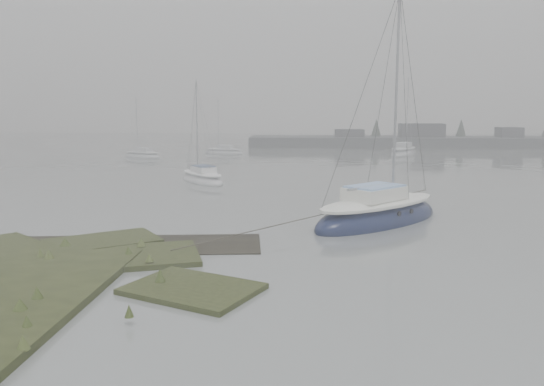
{
  "coord_description": "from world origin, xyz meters",
  "views": [
    {
      "loc": [
        3.56,
        -14.54,
        4.98
      ],
      "look_at": [
        2.34,
        5.98,
        1.8
      ],
      "focal_mm": 35.0,
      "sensor_mm": 36.0,
      "label": 1
    }
  ],
  "objects": [
    {
      "name": "ground",
      "position": [
        0.0,
        30.0,
        0.0
      ],
      "size": [
        160.0,
        160.0,
        0.0
      ],
      "primitive_type": "plane",
      "color": "slate",
      "rests_on": "ground"
    },
    {
      "name": "far_shoreline",
      "position": [
        26.84,
        61.9,
        0.85
      ],
      "size": [
        60.0,
        8.0,
        4.15
      ],
      "color": "#4C4F51",
      "rests_on": "ground"
    },
    {
      "name": "sailboat_far_c",
      "position": [
        -5.82,
        47.27,
        0.21
      ],
      "size": [
        5.11,
        3.01,
        6.85
      ],
      "rotation": [
        0.0,
        0.0,
        1.26
      ],
      "color": "#B8BFC3",
      "rests_on": "ground"
    },
    {
      "name": "sailboat_white",
      "position": [
        -3.58,
        22.3,
        0.24
      ],
      "size": [
        4.66,
        5.48,
        7.72
      ],
      "rotation": [
        0.0,
        0.0,
        0.63
      ],
      "color": "silver",
      "rests_on": "ground"
    },
    {
      "name": "sailboat_far_b",
      "position": [
        15.05,
        46.97,
        0.29
      ],
      "size": [
        4.96,
        6.98,
        9.46
      ],
      "rotation": [
        0.0,
        0.0,
        -0.46
      ],
      "color": "#A2A5AC",
      "rests_on": "ground"
    },
    {
      "name": "sailboat_main",
      "position": [
        6.96,
        9.12,
        0.35
      ],
      "size": [
        7.46,
        7.43,
        11.18
      ],
      "rotation": [
        0.0,
        0.0,
        -0.79
      ],
      "color": "#0E1535",
      "rests_on": "ground"
    },
    {
      "name": "sailboat_far_a",
      "position": [
        -13.85,
        41.78,
        0.22
      ],
      "size": [
        5.18,
        3.84,
        7.06
      ],
      "rotation": [
        0.0,
        0.0,
        1.07
      ],
      "color": "silver",
      "rests_on": "ground"
    }
  ]
}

